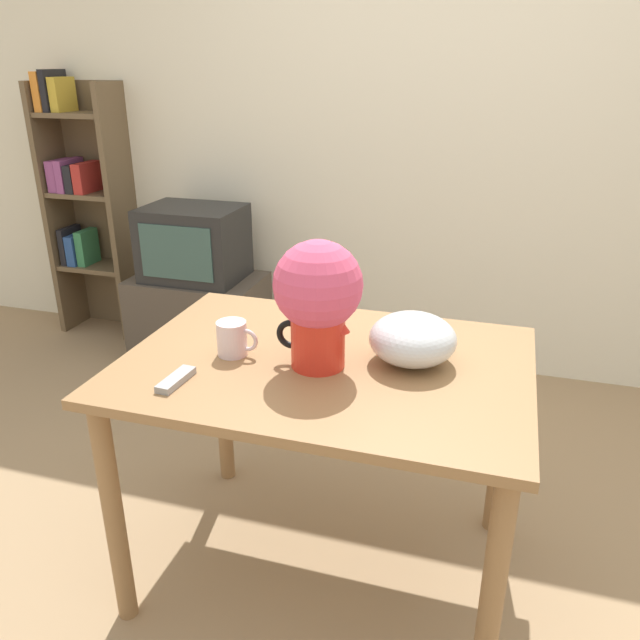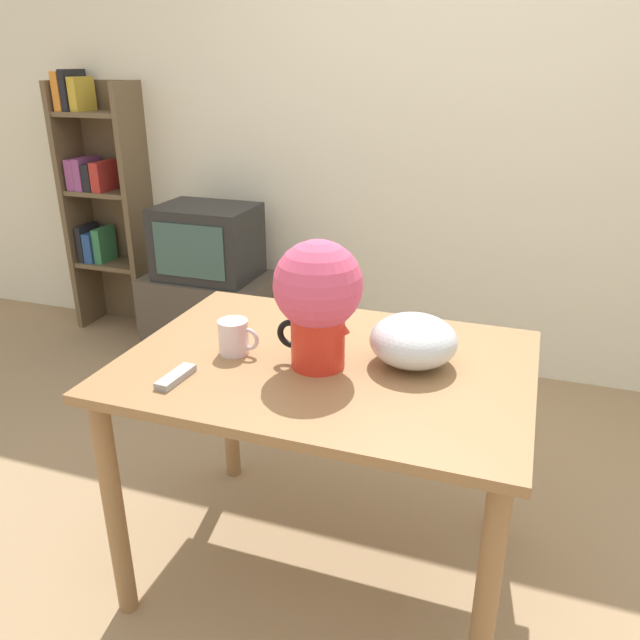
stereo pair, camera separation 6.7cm
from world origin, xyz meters
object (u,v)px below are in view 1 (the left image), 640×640
flower_vase (318,297)px  tv_set (194,243)px  white_bowl (413,339)px  coffee_mug (233,338)px

flower_vase → tv_set: size_ratio=0.72×
flower_vase → tv_set: flower_vase is taller
white_bowl → flower_vase: bearing=-158.5°
flower_vase → white_bowl: flower_vase is taller
flower_vase → tv_set: 1.83m
coffee_mug → tv_set: (-0.88, 1.41, -0.15)m
flower_vase → white_bowl: (0.26, 0.10, -0.14)m
coffee_mug → tv_set: same height
tv_set → flower_vase: bearing=-50.8°
coffee_mug → white_bowl: white_bowl is taller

